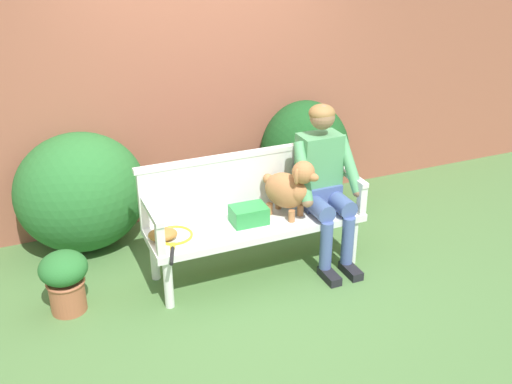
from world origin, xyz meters
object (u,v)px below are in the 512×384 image
at_px(dog_on_bench, 290,188).
at_px(baseball_glove, 163,234).
at_px(potted_plant, 65,278).
at_px(garden_bench, 256,227).
at_px(person_seated, 323,179).
at_px(tennis_racket, 174,237).
at_px(sports_bag, 249,215).

distance_m(dog_on_bench, baseball_glove, 1.06).
xyz_separation_m(baseball_glove, potted_plant, (-0.73, 0.06, -0.23)).
height_order(garden_bench, potted_plant, potted_plant).
distance_m(person_seated, baseball_glove, 1.37).
height_order(tennis_racket, baseball_glove, baseball_glove).
bearing_deg(person_seated, dog_on_bench, -176.26).
height_order(person_seated, sports_bag, person_seated).
bearing_deg(garden_bench, sports_bag, -170.83).
distance_m(person_seated, potted_plant, 2.13).
height_order(garden_bench, tennis_racket, tennis_racket).
relative_size(baseball_glove, sports_bag, 0.79).
bearing_deg(garden_bench, dog_on_bench, -7.88).
bearing_deg(dog_on_bench, baseball_glove, 178.48).
bearing_deg(garden_bench, potted_plant, 178.18).
bearing_deg(baseball_glove, tennis_racket, 3.05).
height_order(dog_on_bench, potted_plant, dog_on_bench).
xyz_separation_m(garden_bench, sports_bag, (-0.07, -0.01, 0.13)).
distance_m(dog_on_bench, sports_bag, 0.39).
height_order(person_seated, baseball_glove, person_seated).
relative_size(garden_bench, person_seated, 1.31).
bearing_deg(garden_bench, person_seated, -1.73).
bearing_deg(dog_on_bench, person_seated, 3.74).
bearing_deg(dog_on_bench, sports_bag, 175.38).
bearing_deg(dog_on_bench, potted_plant, 177.23).
bearing_deg(person_seated, garden_bench, 178.27).
xyz_separation_m(person_seated, baseball_glove, (-1.35, 0.01, -0.22)).
bearing_deg(sports_bag, baseball_glove, -180.00).
relative_size(garden_bench, baseball_glove, 7.94).
xyz_separation_m(person_seated, sports_bag, (-0.65, 0.01, -0.20)).
height_order(sports_bag, potted_plant, sports_bag).
xyz_separation_m(garden_bench, baseball_glove, (-0.76, -0.01, 0.10)).
distance_m(tennis_racket, potted_plant, 0.84).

